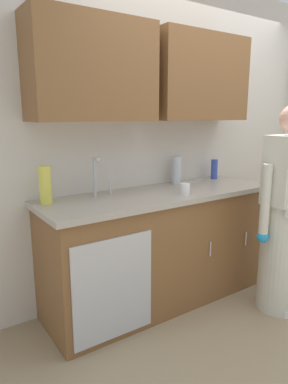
{
  "coord_description": "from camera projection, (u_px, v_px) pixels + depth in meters",
  "views": [
    {
      "loc": [
        -2.18,
        -1.48,
        1.54
      ],
      "look_at": [
        -0.8,
        0.55,
        1.0
      ],
      "focal_mm": 32.64,
      "sensor_mm": 36.0,
      "label": 1
    }
  ],
  "objects": [
    {
      "name": "bottle_cleaner_spray",
      "position": [
        214.0,
        169.0,
        3.35
      ],
      "size": [
        0.06,
        0.06,
        0.19
      ],
      "primitive_type": "cylinder",
      "color": "#334CB2",
      "rests_on": "countertop"
    },
    {
      "name": "cup_by_sink",
      "position": [
        185.0,
        189.0,
        2.7
      ],
      "size": [
        0.08,
        0.08,
        0.09
      ],
      "primitive_type": "cylinder",
      "color": "white",
      "rests_on": "countertop"
    },
    {
      "name": "countertop",
      "position": [
        159.0,
        195.0,
        2.79
      ],
      "size": [
        1.96,
        0.66,
        0.04
      ],
      "primitive_type": "cube",
      "color": "#A8A093",
      "rests_on": "counter_cabinet"
    },
    {
      "name": "person_at_sink",
      "position": [
        284.0,
        227.0,
        2.72
      ],
      "size": [
        0.55,
        0.34,
        1.62
      ],
      "color": "white",
      "rests_on": "ground"
    },
    {
      "name": "kitchen_wall_with_uppers",
      "position": [
        177.0,
        123.0,
        3.14
      ],
      "size": [
        4.8,
        0.44,
        2.7
      ],
      "color": "beige",
      "rests_on": "ground"
    },
    {
      "name": "sink",
      "position": [
        109.0,
        202.0,
        2.55
      ],
      "size": [
        0.5,
        0.36,
        0.35
      ],
      "color": "#B7BABF",
      "rests_on": "counter_cabinet"
    },
    {
      "name": "bottle_water_tall",
      "position": [
        176.0,
        170.0,
        3.11
      ],
      "size": [
        0.08,
        0.08,
        0.25
      ],
      "primitive_type": "cylinder",
      "color": "silver",
      "rests_on": "countertop"
    },
    {
      "name": "counter_cabinet",
      "position": [
        159.0,
        250.0,
        2.89
      ],
      "size": [
        1.9,
        0.62,
        0.9
      ],
      "color": "brown",
      "rests_on": "ground"
    },
    {
      "name": "ground_plane",
      "position": [
        268.0,
        317.0,
        2.73
      ],
      "size": [
        9.0,
        9.0,
        0.0
      ],
      "primitive_type": "plane",
      "color": "#998466"
    },
    {
      "name": "knife_on_counter",
      "position": [
        194.0,
        181.0,
        3.26
      ],
      "size": [
        0.24,
        0.08,
        0.01
      ],
      "primitive_type": "cube",
      "rotation": [
        0.0,
        0.0,
        3.39
      ],
      "color": "silver",
      "rests_on": "countertop"
    },
    {
      "name": "bottle_dish_liquid",
      "position": [
        45.0,
        185.0,
        2.4
      ],
      "size": [
        0.08,
        0.08,
        0.27
      ],
      "primitive_type": "cylinder",
      "color": "#D8D14C",
      "rests_on": "countertop"
    }
  ]
}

